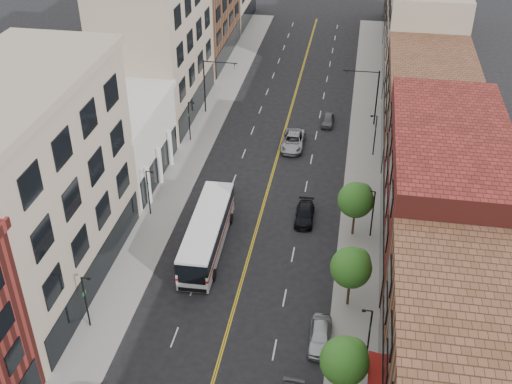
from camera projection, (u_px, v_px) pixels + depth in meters
The scene contains 26 objects.
sidewalk_left at pixel (188, 161), 73.88m from camera, with size 4.00×110.00×0.15m, color gray.
sidewalk_right at pixel (363, 176), 71.06m from camera, with size 4.00×110.00×0.15m, color gray.
bldg_l_tanoffice at pixel (28, 193), 51.80m from camera, with size 10.00×22.00×18.00m, color tan.
bldg_l_white at pixel (114, 143), 69.42m from camera, with size 10.00×14.00×8.00m, color silver.
bldg_l_far_a at pixel (156, 44), 80.79m from camera, with size 10.00×20.00×18.00m, color tan.
bldg_l_far_b at pixel (196, 9), 98.18m from camera, with size 10.00×20.00×15.00m, color brown.
bldg_r_mid at pixel (444, 190), 57.75m from camera, with size 10.00×22.00×12.00m, color #581C17.
bldg_r_far_a at pixel (429, 103), 75.69m from camera, with size 10.00×20.00×10.00m, color brown.
bldg_r_far_b at pixel (423, 29), 92.01m from camera, with size 10.00×22.00×14.00m, color tan.
tree_r_1 at pixel (346, 359), 43.33m from camera, with size 3.40×3.40×5.59m.
tree_r_2 at pixel (352, 266), 51.61m from camera, with size 3.40×3.40×5.59m.
tree_r_3 at pixel (357, 199), 59.90m from camera, with size 3.40×3.40×5.59m.
lamp_l_1 at pixel (86, 299), 50.07m from camera, with size 0.81×0.55×5.05m.
lamp_l_2 at pixel (149, 190), 63.33m from camera, with size 0.81×0.55×5.05m.
lamp_l_3 at pixel (190, 119), 76.58m from camera, with size 0.81×0.55×5.05m.
lamp_r_1 at pixel (369, 333), 46.99m from camera, with size 0.81×0.55×5.05m.
lamp_r_2 at pixel (372, 211), 60.25m from camera, with size 0.81×0.55×5.05m.
lamp_r_3 at pixel (375, 133), 73.50m from camera, with size 0.81×0.55×5.05m.
signal_mast_left at pixel (210, 80), 82.21m from camera, with size 4.49×0.18×7.20m.
signal_mast_right at pixel (371, 91), 79.32m from camera, with size 4.49×0.18×7.20m.
city_bus at pixel (207, 232), 59.26m from camera, with size 3.42×13.10×3.35m.
car_parked_far at pixel (320, 336), 49.79m from camera, with size 1.79×4.44×1.51m, color #A9ADB1.
car_lane_behind at pixel (222, 194), 66.97m from camera, with size 1.40×4.01×1.32m, color #45454A.
car_lane_a at pixel (305, 214), 63.88m from camera, with size 1.83×4.50×1.31m, color black.
car_lane_b at pixel (293, 141), 76.50m from camera, with size 2.64×5.73×1.59m, color #96979D.
car_lane_c at pixel (328, 120), 81.60m from camera, with size 1.50×3.72×1.27m, color #4E4E53.
Camera 1 is at (8.46, -26.78, 37.15)m, focal length 45.00 mm.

